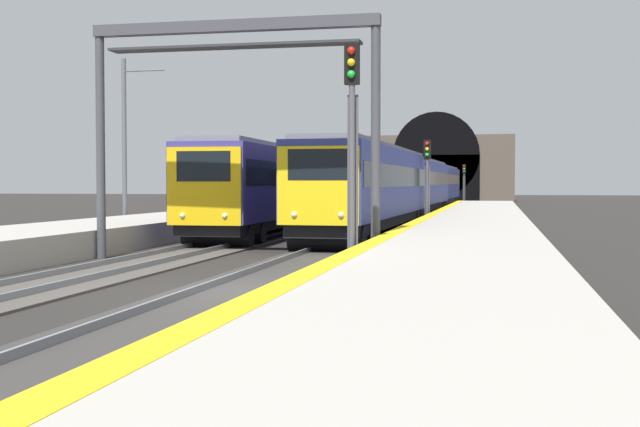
# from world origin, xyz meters

# --- Properties ---
(ground_plane) EXTENTS (320.00, 320.00, 0.00)m
(ground_plane) POSITION_xyz_m (0.00, 0.00, 0.00)
(ground_plane) COLOR #282623
(platform_right) EXTENTS (112.00, 4.66, 0.90)m
(platform_right) POSITION_xyz_m (0.00, -4.57, 0.45)
(platform_right) COLOR #ADA89E
(platform_right) RESTS_ON ground_plane
(platform_right_edge_strip) EXTENTS (112.00, 0.50, 0.01)m
(platform_right_edge_strip) POSITION_xyz_m (0.00, -2.49, 0.91)
(platform_right_edge_strip) COLOR yellow
(platform_right_edge_strip) RESTS_ON platform_right
(track_main_line) EXTENTS (160.00, 2.84, 0.21)m
(track_main_line) POSITION_xyz_m (0.00, 0.00, 0.04)
(track_main_line) COLOR #383533
(track_main_line) RESTS_ON ground_plane
(track_adjacent_line) EXTENTS (160.00, 3.13, 0.21)m
(track_adjacent_line) POSITION_xyz_m (0.00, 4.75, 0.04)
(track_adjacent_line) COLOR #4C4742
(track_adjacent_line) RESTS_ON ground_plane
(train_main_approaching) EXTENTS (63.40, 3.34, 4.08)m
(train_main_approaching) POSITION_xyz_m (41.07, 0.00, 2.33)
(train_main_approaching) COLOR navy
(train_main_approaching) RESTS_ON ground_plane
(train_adjacent_platform) EXTENTS (57.68, 3.28, 4.10)m
(train_adjacent_platform) POSITION_xyz_m (39.01, 4.75, 2.33)
(train_adjacent_platform) COLOR navy
(train_adjacent_platform) RESTS_ON ground_plane
(railway_signal_near) EXTENTS (0.39, 0.38, 5.99)m
(railway_signal_near) POSITION_xyz_m (3.82, -1.90, 3.58)
(railway_signal_near) COLOR #4C4C54
(railway_signal_near) RESTS_ON ground_plane
(railway_signal_mid) EXTENTS (0.39, 0.38, 4.74)m
(railway_signal_mid) POSITION_xyz_m (27.42, -1.90, 2.89)
(railway_signal_mid) COLOR #4C4C54
(railway_signal_mid) RESTS_ON ground_plane
(railway_signal_far) EXTENTS (0.39, 0.38, 4.60)m
(railway_signal_far) POSITION_xyz_m (79.12, -1.90, 2.81)
(railway_signal_far) COLOR #38383D
(railway_signal_far) RESTS_ON ground_plane
(overhead_signal_gantry) EXTENTS (0.70, 9.11, 7.39)m
(overhead_signal_gantry) POSITION_xyz_m (7.11, 2.37, 5.60)
(overhead_signal_gantry) COLOR #3F3F47
(overhead_signal_gantry) RESTS_ON ground_plane
(tunnel_portal) EXTENTS (2.93, 20.55, 11.99)m
(tunnel_portal) POSITION_xyz_m (95.44, 2.37, 4.48)
(tunnel_portal) COLOR #51473D
(tunnel_portal) RESTS_ON ground_plane
(catenary_mast_near) EXTENTS (0.22, 2.18, 8.41)m
(catenary_mast_near) POSITION_xyz_m (19.93, 12.02, 4.32)
(catenary_mast_near) COLOR #595B60
(catenary_mast_near) RESTS_ON ground_plane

